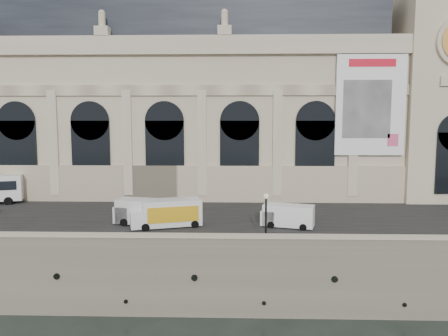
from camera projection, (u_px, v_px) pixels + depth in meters
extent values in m
plane|color=black|center=(172.00, 317.00, 38.02)|extent=(260.00, 260.00, 0.00)
cube|color=gray|center=(203.00, 205.00, 72.46)|extent=(160.00, 70.00, 6.00)
cube|color=#2D2D2D|center=(189.00, 215.00, 51.26)|extent=(160.00, 24.00, 0.06)
cube|color=gray|center=(172.00, 242.00, 37.89)|extent=(160.00, 1.20, 1.10)
cube|color=beige|center=(172.00, 235.00, 37.83)|extent=(160.00, 1.40, 0.12)
cube|color=beige|center=(161.00, 121.00, 67.11)|extent=(68.00, 18.00, 22.00)
cube|color=beige|center=(151.00, 184.00, 58.96)|extent=(68.60, 0.40, 5.00)
cube|color=beige|center=(148.00, 45.00, 56.78)|extent=(69.00, 0.80, 2.40)
cube|color=beige|center=(149.00, 90.00, 57.57)|extent=(68.00, 0.30, 1.40)
cube|color=#293037|center=(160.00, 27.00, 65.56)|extent=(64.00, 15.00, 6.00)
cube|color=#293037|center=(159.00, 3.00, 65.17)|extent=(56.00, 10.00, 1.20)
cube|color=black|center=(18.00, 154.00, 58.99)|extent=(5.20, 0.25, 9.00)
cylinder|color=black|center=(16.00, 121.00, 58.50)|extent=(5.20, 0.25, 5.20)
cube|color=beige|center=(54.00, 143.00, 58.62)|extent=(1.20, 0.50, 14.00)
cube|color=black|center=(91.00, 154.00, 58.71)|extent=(5.20, 0.25, 9.00)
cylinder|color=black|center=(90.00, 121.00, 58.21)|extent=(5.20, 0.25, 5.20)
cube|color=beige|center=(128.00, 143.00, 58.33)|extent=(1.20, 0.50, 14.00)
cube|color=black|center=(165.00, 154.00, 58.43)|extent=(5.20, 0.25, 9.00)
cylinder|color=black|center=(164.00, 121.00, 57.93)|extent=(5.20, 0.25, 5.20)
cube|color=beige|center=(202.00, 143.00, 58.05)|extent=(1.20, 0.50, 14.00)
cube|color=black|center=(240.00, 155.00, 58.14)|extent=(5.20, 0.25, 9.00)
cylinder|color=black|center=(240.00, 121.00, 57.65)|extent=(5.20, 0.25, 5.20)
cube|color=beige|center=(277.00, 143.00, 57.77)|extent=(1.20, 0.50, 14.00)
cube|color=black|center=(315.00, 155.00, 57.86)|extent=(5.20, 0.25, 9.00)
cylinder|color=black|center=(316.00, 121.00, 57.36)|extent=(5.20, 0.25, 5.20)
cube|color=beige|center=(353.00, 144.00, 57.48)|extent=(1.20, 0.50, 14.00)
cube|color=white|center=(370.00, 105.00, 56.68)|extent=(9.00, 0.35, 13.00)
cube|color=red|center=(372.00, 63.00, 55.88)|extent=(6.00, 0.06, 1.00)
cube|color=gray|center=(367.00, 109.00, 56.55)|extent=(6.20, 0.06, 7.50)
cube|color=#D54B77|center=(393.00, 140.00, 56.89)|extent=(1.40, 0.06, 1.60)
cube|color=beige|center=(435.00, 93.00, 62.55)|extent=(12.00, 14.00, 30.00)
cylinder|color=black|center=(8.00, 201.00, 57.07)|extent=(1.13, 0.64, 1.08)
cylinder|color=black|center=(12.00, 198.00, 59.65)|extent=(1.13, 0.64, 1.08)
cube|color=silver|center=(145.00, 211.00, 46.24)|extent=(6.28, 3.48, 2.53)
cube|color=silver|center=(125.00, 214.00, 46.84)|extent=(2.10, 2.60, 1.76)
cube|color=black|center=(119.00, 208.00, 46.91)|extent=(0.47, 1.95, 0.88)
cylinder|color=black|center=(124.00, 223.00, 45.69)|extent=(0.87, 0.44, 0.84)
cylinder|color=black|center=(134.00, 218.00, 47.92)|extent=(0.87, 0.44, 0.84)
cylinder|color=black|center=(158.00, 225.00, 44.81)|extent=(0.87, 0.44, 0.84)
cylinder|color=black|center=(166.00, 220.00, 47.04)|extent=(0.87, 0.44, 0.84)
cube|color=white|center=(289.00, 215.00, 45.16)|extent=(5.50, 3.35, 2.19)
cube|color=white|center=(269.00, 217.00, 45.82)|extent=(1.94, 2.32, 1.53)
cube|color=black|center=(264.00, 212.00, 45.92)|extent=(0.53, 1.66, 0.76)
cylinder|color=black|center=(271.00, 225.00, 44.81)|extent=(0.76, 0.43, 0.72)
cylinder|color=black|center=(275.00, 221.00, 46.71)|extent=(0.76, 0.43, 0.72)
cylinder|color=black|center=(303.00, 227.00, 43.81)|extent=(0.76, 0.43, 0.72)
cylinder|color=black|center=(306.00, 223.00, 45.71)|extent=(0.76, 0.43, 0.72)
cube|color=white|center=(172.00, 212.00, 45.34)|extent=(6.46, 4.01, 2.72)
cube|color=gold|center=(173.00, 215.00, 44.20)|extent=(5.02, 1.62, 1.61)
cube|color=red|center=(173.00, 215.00, 44.20)|extent=(2.90, 0.94, 0.60)
cube|color=white|center=(138.00, 220.00, 44.49)|extent=(2.20, 2.59, 1.51)
cylinder|color=black|center=(146.00, 228.00, 43.60)|extent=(0.85, 0.51, 0.81)
cylinder|color=black|center=(143.00, 222.00, 45.82)|extent=(0.85, 0.51, 0.81)
cylinder|color=black|center=(195.00, 224.00, 44.96)|extent=(0.85, 0.51, 0.81)
cylinder|color=black|center=(190.00, 219.00, 47.17)|extent=(0.85, 0.51, 0.81)
cylinder|color=black|center=(266.00, 243.00, 38.70)|extent=(0.48, 0.48, 0.44)
cylinder|color=black|center=(266.00, 222.00, 38.48)|extent=(0.17, 0.17, 4.35)
sphere|color=beige|center=(266.00, 196.00, 38.23)|extent=(0.48, 0.48, 0.48)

